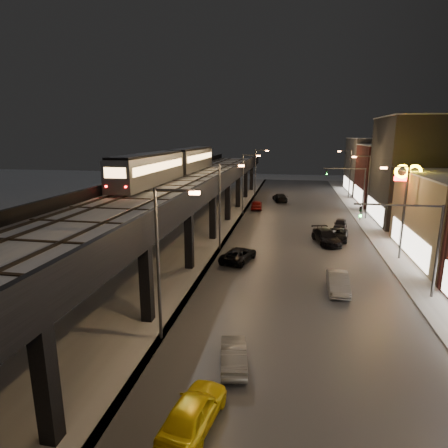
{
  "coord_description": "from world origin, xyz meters",
  "views": [
    {
      "loc": [
        6.58,
        -5.95,
        11.76
      ],
      "look_at": [
        1.44,
        21.89,
        5.0
      ],
      "focal_mm": 30.0,
      "sensor_mm": 36.0,
      "label": 1
    }
  ],
  "objects_px": {
    "car_onc_white": "(326,237)",
    "car_near_white": "(233,355)",
    "car_mid_silver": "(239,255)",
    "car_onc_dark": "(338,235)",
    "car_taxi": "(194,412)",
    "subway_train": "(175,163)",
    "car_mid_dark": "(280,198)",
    "car_far_white": "(256,205)",
    "car_onc_silver": "(338,283)",
    "car_onc_red": "(340,224)"
  },
  "relations": [
    {
      "from": "car_onc_white",
      "to": "car_near_white",
      "type": "bearing_deg",
      "value": -119.71
    },
    {
      "from": "car_mid_silver",
      "to": "car_onc_dark",
      "type": "height_order",
      "value": "car_mid_silver"
    },
    {
      "from": "car_taxi",
      "to": "car_onc_white",
      "type": "height_order",
      "value": "car_onc_white"
    },
    {
      "from": "car_mid_silver",
      "to": "car_taxi",
      "type": "bearing_deg",
      "value": 108.38
    },
    {
      "from": "subway_train",
      "to": "car_near_white",
      "type": "bearing_deg",
      "value": -67.19
    },
    {
      "from": "subway_train",
      "to": "car_mid_dark",
      "type": "height_order",
      "value": "subway_train"
    },
    {
      "from": "car_far_white",
      "to": "car_onc_dark",
      "type": "xyz_separation_m",
      "value": [
        10.9,
        -16.52,
        -0.09
      ]
    },
    {
      "from": "car_onc_dark",
      "to": "subway_train",
      "type": "bearing_deg",
      "value": 178.59
    },
    {
      "from": "car_mid_silver",
      "to": "car_onc_silver",
      "type": "xyz_separation_m",
      "value": [
        8.48,
        -5.54,
        0.04
      ]
    },
    {
      "from": "car_taxi",
      "to": "car_onc_white",
      "type": "bearing_deg",
      "value": -95.14
    },
    {
      "from": "car_onc_white",
      "to": "car_onc_red",
      "type": "height_order",
      "value": "car_onc_white"
    },
    {
      "from": "car_taxi",
      "to": "car_far_white",
      "type": "bearing_deg",
      "value": -77.97
    },
    {
      "from": "subway_train",
      "to": "car_near_white",
      "type": "relative_size",
      "value": 8.95
    },
    {
      "from": "car_onc_dark",
      "to": "car_onc_red",
      "type": "distance_m",
      "value": 5.54
    },
    {
      "from": "car_near_white",
      "to": "car_mid_silver",
      "type": "distance_m",
      "value": 16.48
    },
    {
      "from": "car_onc_dark",
      "to": "car_onc_silver",
      "type": "bearing_deg",
      "value": -86.65
    },
    {
      "from": "subway_train",
      "to": "car_taxi",
      "type": "xyz_separation_m",
      "value": [
        11.48,
        -34.0,
        -7.51
      ]
    },
    {
      "from": "car_mid_silver",
      "to": "car_mid_dark",
      "type": "height_order",
      "value": "car_mid_dark"
    },
    {
      "from": "car_mid_silver",
      "to": "car_far_white",
      "type": "xyz_separation_m",
      "value": [
        -0.84,
        25.83,
        0.07
      ]
    },
    {
      "from": "car_onc_silver",
      "to": "car_onc_white",
      "type": "bearing_deg",
      "value": 89.41
    },
    {
      "from": "car_mid_dark",
      "to": "car_onc_silver",
      "type": "height_order",
      "value": "car_mid_dark"
    },
    {
      "from": "car_onc_silver",
      "to": "subway_train",
      "type": "bearing_deg",
      "value": 135.17
    },
    {
      "from": "car_taxi",
      "to": "car_far_white",
      "type": "relative_size",
      "value": 0.97
    },
    {
      "from": "car_near_white",
      "to": "car_onc_white",
      "type": "distance_m",
      "value": 24.91
    },
    {
      "from": "subway_train",
      "to": "car_onc_white",
      "type": "distance_m",
      "value": 21.1
    },
    {
      "from": "car_far_white",
      "to": "subway_train",
      "type": "bearing_deg",
      "value": 48.65
    },
    {
      "from": "car_mid_silver",
      "to": "subway_train",
      "type": "bearing_deg",
      "value": -36.85
    },
    {
      "from": "car_far_white",
      "to": "car_onc_white",
      "type": "xyz_separation_m",
      "value": [
        9.48,
        -18.14,
        0.02
      ]
    },
    {
      "from": "car_mid_silver",
      "to": "car_onc_white",
      "type": "bearing_deg",
      "value": -123.15
    },
    {
      "from": "car_near_white",
      "to": "car_onc_dark",
      "type": "distance_m",
      "value": 26.86
    },
    {
      "from": "subway_train",
      "to": "car_onc_red",
      "type": "relative_size",
      "value": 8.84
    },
    {
      "from": "car_onc_dark",
      "to": "car_taxi",
      "type": "bearing_deg",
      "value": -97.04
    },
    {
      "from": "car_onc_silver",
      "to": "car_onc_red",
      "type": "distance_m",
      "value": 20.46
    },
    {
      "from": "car_mid_silver",
      "to": "car_onc_red",
      "type": "bearing_deg",
      "value": -111.35
    },
    {
      "from": "car_near_white",
      "to": "car_far_white",
      "type": "bearing_deg",
      "value": -96.49
    },
    {
      "from": "car_taxi",
      "to": "car_onc_white",
      "type": "distance_m",
      "value": 29.45
    },
    {
      "from": "subway_train",
      "to": "car_taxi",
      "type": "distance_m",
      "value": 36.66
    },
    {
      "from": "car_taxi",
      "to": "car_onc_silver",
      "type": "relative_size",
      "value": 0.98
    },
    {
      "from": "car_taxi",
      "to": "car_mid_silver",
      "type": "bearing_deg",
      "value": -77.23
    },
    {
      "from": "car_near_white",
      "to": "car_onc_dark",
      "type": "relative_size",
      "value": 0.8
    },
    {
      "from": "car_taxi",
      "to": "car_onc_dark",
      "type": "distance_m",
      "value": 31.39
    },
    {
      "from": "subway_train",
      "to": "car_onc_white",
      "type": "bearing_deg",
      "value": -16.23
    },
    {
      "from": "car_near_white",
      "to": "car_onc_white",
      "type": "xyz_separation_m",
      "value": [
        6.52,
        24.04,
        0.15
      ]
    },
    {
      "from": "car_onc_white",
      "to": "car_onc_dark",
      "type": "bearing_deg",
      "value": 34.19
    },
    {
      "from": "car_near_white",
      "to": "car_onc_silver",
      "type": "bearing_deg",
      "value": -130.99
    },
    {
      "from": "car_mid_dark",
      "to": "car_onc_silver",
      "type": "bearing_deg",
      "value": 85.29
    },
    {
      "from": "car_onc_red",
      "to": "car_onc_white",
      "type": "bearing_deg",
      "value": -97.9
    },
    {
      "from": "car_mid_dark",
      "to": "car_onc_dark",
      "type": "height_order",
      "value": "car_mid_dark"
    },
    {
      "from": "car_far_white",
      "to": "car_onc_silver",
      "type": "bearing_deg",
      "value": 102.07
    },
    {
      "from": "car_taxi",
      "to": "car_onc_red",
      "type": "height_order",
      "value": "car_taxi"
    }
  ]
}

